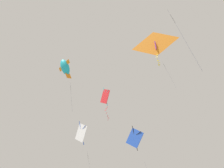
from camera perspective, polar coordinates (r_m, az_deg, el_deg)
The scene contains 5 objects.
kite_diamond_low_drifter at distance 36.40m, azimuth -4.47°, elevation -7.07°, with size 1.58×2.14×6.34m.
kite_diamond_near_right at distance 35.75m, azimuth 3.32°, elevation -7.84°, with size 2.39×2.46×8.95m.
kite_diamond_mid_left at distance 42.41m, azimuth -1.01°, elevation -1.82°, with size 0.85×2.11×4.45m.
kite_fish_highest at distance 33.10m, azimuth -6.81°, elevation 2.42°, with size 1.58×1.32×5.83m.
kite_delta_near_left at distance 35.41m, azimuth 6.31°, elevation 5.70°, with size 2.27×2.91×7.16m.
Camera 1 is at (13.23, 14.25, 0.50)m, focal length 63.20 mm.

